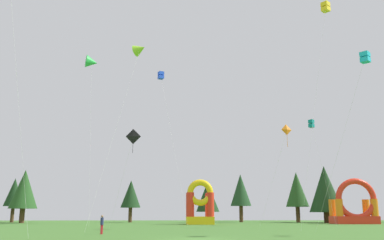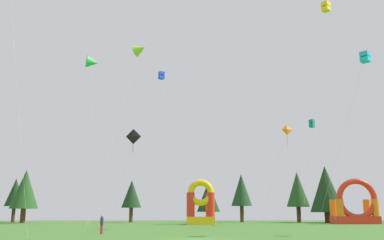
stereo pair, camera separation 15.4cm
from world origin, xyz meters
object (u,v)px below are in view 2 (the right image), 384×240
at_px(kite_yellow_box, 326,7).
at_px(inflatable_blue_arch, 200,207).
at_px(kite_blue_box, 162,76).
at_px(inflatable_yellow_castle, 356,209).
at_px(kite_lime_delta, 140,49).
at_px(kite_black_diamond, 133,138).
at_px(kite_cyan_box, 365,58).
at_px(kite_green_delta, 92,62).
at_px(person_midfield, 102,223).
at_px(kite_orange_diamond, 287,131).
at_px(kite_teal_box, 312,124).

xyz_separation_m(kite_yellow_box, inflatable_blue_arch, (-14.69, 15.93, -23.87)).
height_order(kite_blue_box, inflatable_yellow_castle, kite_blue_box).
height_order(kite_lime_delta, kite_blue_box, kite_blue_box).
xyz_separation_m(kite_yellow_box, kite_black_diamond, (-22.96, -0.83, -16.48)).
xyz_separation_m(kite_yellow_box, inflatable_yellow_castle, (8.95, 17.38, -24.04)).
bearing_deg(kite_blue_box, kite_cyan_box, -59.42).
bearing_deg(kite_green_delta, inflatable_yellow_castle, 8.02).
bearing_deg(person_midfield, kite_orange_diamond, -30.48).
relative_size(kite_black_diamond, inflatable_blue_arch, 1.63).
relative_size(kite_yellow_box, kite_blue_box, 1.10).
bearing_deg(kite_orange_diamond, kite_yellow_box, -27.86).
relative_size(kite_cyan_box, inflatable_yellow_castle, 2.26).
height_order(kite_lime_delta, kite_black_diamond, kite_lime_delta).
distance_m(kite_lime_delta, inflatable_blue_arch, 25.12).
bearing_deg(inflatable_blue_arch, kite_blue_box, 150.74).
bearing_deg(kite_teal_box, kite_blue_box, 157.05).
bearing_deg(kite_lime_delta, kite_yellow_box, -2.02).
height_order(kite_green_delta, inflatable_blue_arch, kite_green_delta).
distance_m(kite_orange_diamond, inflatable_blue_arch, 18.84).
relative_size(kite_teal_box, inflatable_yellow_castle, 2.13).
bearing_deg(kite_cyan_box, kite_green_delta, 139.54).
bearing_deg(kite_yellow_box, kite_lime_delta, 177.98).
bearing_deg(kite_blue_box, kite_green_delta, -142.29).
bearing_deg(kite_cyan_box, kite_lime_delta, 146.80).
relative_size(kite_orange_diamond, person_midfield, 7.65).
distance_m(kite_green_delta, kite_orange_diamond, 29.87).
distance_m(kite_green_delta, kite_black_diamond, 19.93).
bearing_deg(kite_black_diamond, inflatable_yellow_castle, 29.71).
distance_m(kite_teal_box, kite_lime_delta, 26.14).
relative_size(kite_lime_delta, inflatable_blue_arch, 3.38).
bearing_deg(inflatable_yellow_castle, kite_black_diamond, -150.29).
distance_m(kite_green_delta, kite_blue_box, 12.42).
bearing_deg(kite_lime_delta, person_midfield, -99.00).
xyz_separation_m(kite_blue_box, inflatable_blue_arch, (6.17, -3.46, -21.32)).
relative_size(kite_black_diamond, person_midfield, 6.71).
bearing_deg(inflatable_yellow_castle, person_midfield, -140.56).
relative_size(kite_cyan_box, person_midfield, 9.84).
bearing_deg(inflatable_blue_arch, inflatable_yellow_castle, 3.51).
xyz_separation_m(kite_lime_delta, person_midfield, (-1.71, -10.79, -19.93)).
distance_m(kite_yellow_box, inflatable_yellow_castle, 30.98).
distance_m(kite_teal_box, kite_blue_box, 25.45).
height_order(kite_teal_box, kite_blue_box, kite_blue_box).
distance_m(kite_black_diamond, person_midfield, 12.85).
xyz_separation_m(kite_teal_box, kite_yellow_box, (-0.73, -10.25, 12.45)).
distance_m(kite_teal_box, kite_black_diamond, 26.46).
relative_size(kite_blue_box, inflatable_yellow_castle, 3.60).
bearing_deg(inflatable_yellow_castle, kite_lime_delta, -152.29).
bearing_deg(kite_green_delta, inflatable_blue_arch, 14.49).
xyz_separation_m(kite_teal_box, kite_blue_box, (-21.60, 9.14, 9.89)).
xyz_separation_m(person_midfield, inflatable_yellow_castle, (33.28, 27.38, 1.35)).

